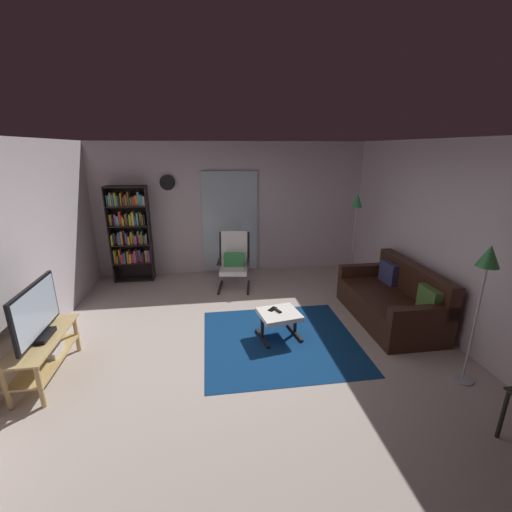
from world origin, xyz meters
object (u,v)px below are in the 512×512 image
(lounge_armchair, at_px, (234,259))
(wall_clock, at_px, (167,183))
(bookshelf_near_tv, at_px, (130,231))
(ottoman, at_px, (279,317))
(floor_lamp_by_shelf, at_px, (356,212))
(tv_remote, at_px, (277,311))
(leather_sofa, at_px, (393,301))
(cell_phone, at_px, (273,309))
(television, at_px, (36,314))
(floor_lamp_by_sofa, at_px, (486,271))
(tv_stand, at_px, (45,351))

(lounge_armchair, relative_size, wall_clock, 3.53)
(bookshelf_near_tv, height_order, ottoman, bookshelf_near_tv)
(floor_lamp_by_shelf, xyz_separation_m, wall_clock, (-3.37, 0.99, 0.47))
(tv_remote, xyz_separation_m, wall_clock, (-1.61, 2.65, 1.47))
(leather_sofa, relative_size, cell_phone, 12.52)
(television, height_order, bookshelf_near_tv, bookshelf_near_tv)
(tv_remote, distance_m, cell_phone, 0.08)
(leather_sofa, bearing_deg, ottoman, -172.05)
(bookshelf_near_tv, xyz_separation_m, tv_remote, (2.35, -2.46, -0.59))
(lounge_armchair, bearing_deg, cell_phone, -77.92)
(floor_lamp_by_shelf, bearing_deg, leather_sofa, -88.52)
(floor_lamp_by_sofa, distance_m, floor_lamp_by_shelf, 2.88)
(wall_clock, bearing_deg, bookshelf_near_tv, -165.97)
(floor_lamp_by_shelf, height_order, wall_clock, wall_clock)
(leather_sofa, relative_size, floor_lamp_by_sofa, 1.12)
(leather_sofa, distance_m, cell_phone, 1.86)
(cell_phone, relative_size, wall_clock, 0.48)
(tv_remote, height_order, floor_lamp_by_sofa, floor_lamp_by_sofa)
(bookshelf_near_tv, distance_m, tv_remote, 3.45)
(tv_remote, xyz_separation_m, cell_phone, (-0.06, 0.06, -0.00))
(cell_phone, height_order, floor_lamp_by_shelf, floor_lamp_by_shelf)
(leather_sofa, xyz_separation_m, cell_phone, (-1.85, -0.15, 0.07))
(tv_stand, xyz_separation_m, bookshelf_near_tv, (0.39, 2.94, 0.65))
(television, relative_size, bookshelf_near_tv, 0.51)
(ottoman, height_order, floor_lamp_by_shelf, floor_lamp_by_shelf)
(tv_stand, bearing_deg, tv_remote, 9.96)
(floor_lamp_by_shelf, distance_m, wall_clock, 3.55)
(tv_stand, height_order, cell_phone, tv_stand)
(bookshelf_near_tv, distance_m, floor_lamp_by_sofa, 5.61)
(lounge_armchair, relative_size, cell_phone, 7.30)
(lounge_armchair, xyz_separation_m, floor_lamp_by_shelf, (2.20, -0.18, 0.84))
(television, xyz_separation_m, floor_lamp_by_sofa, (4.59, -0.73, 0.51))
(ottoman, bearing_deg, cell_phone, 126.58)
(television, height_order, cell_phone, television)
(cell_phone, distance_m, floor_lamp_by_sofa, 2.48)
(cell_phone, height_order, floor_lamp_by_sofa, floor_lamp_by_sofa)
(bookshelf_near_tv, xyz_separation_m, floor_lamp_by_shelf, (4.11, -0.81, 0.41))
(tv_stand, bearing_deg, wall_clock, 70.18)
(tv_stand, bearing_deg, bookshelf_near_tv, 82.48)
(tv_remote, distance_m, floor_lamp_by_shelf, 2.61)
(cell_phone, bearing_deg, television, -126.53)
(tv_stand, height_order, television, television)
(tv_stand, xyz_separation_m, floor_lamp_by_sofa, (4.60, -0.74, 0.97))
(bookshelf_near_tv, xyz_separation_m, lounge_armchair, (1.91, -0.63, -0.43))
(tv_stand, height_order, floor_lamp_by_shelf, floor_lamp_by_shelf)
(ottoman, bearing_deg, lounge_armchair, 103.58)
(ottoman, bearing_deg, leather_sofa, 7.95)
(tv_stand, bearing_deg, ottoman, 9.15)
(lounge_armchair, height_order, tv_remote, lounge_armchair)
(bookshelf_near_tv, bearing_deg, lounge_armchair, -18.24)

